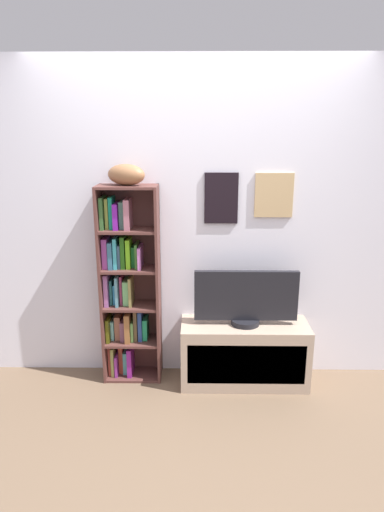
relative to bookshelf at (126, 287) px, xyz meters
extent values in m
cube|color=brown|center=(0.55, -1.00, -0.79)|extent=(5.20, 5.20, 0.04)
cube|color=silver|center=(0.55, 0.13, 0.47)|extent=(4.80, 0.06, 2.48)
cube|color=black|center=(0.74, 0.09, 0.69)|extent=(0.25, 0.02, 0.38)
cube|color=tan|center=(0.74, 0.08, 0.69)|extent=(0.20, 0.01, 0.33)
cube|color=tan|center=(1.13, 0.09, 0.71)|extent=(0.29, 0.02, 0.33)
cube|color=gray|center=(1.13, 0.08, 0.71)|extent=(0.24, 0.01, 0.28)
cube|color=#54302B|center=(-0.18, -0.03, 0.02)|extent=(0.02, 0.24, 1.56)
cube|color=#54302B|center=(0.26, -0.03, 0.02)|extent=(0.02, 0.24, 1.56)
cube|color=#54302B|center=(0.04, 0.09, 0.02)|extent=(0.45, 0.01, 1.56)
cube|color=#54302B|center=(0.04, -0.03, -0.76)|extent=(0.41, 0.23, 0.02)
cube|color=#54302B|center=(0.04, -0.03, -0.45)|extent=(0.41, 0.23, 0.02)
cube|color=#54302B|center=(0.04, -0.03, -0.15)|extent=(0.41, 0.23, 0.02)
cube|color=#54302B|center=(0.04, -0.03, 0.16)|extent=(0.41, 0.23, 0.02)
cube|color=#54302B|center=(0.04, -0.03, 0.46)|extent=(0.41, 0.23, 0.02)
cube|color=#54302B|center=(0.04, -0.03, 0.79)|extent=(0.41, 0.23, 0.02)
cube|color=#A74238|center=(-0.15, 0.01, -0.62)|extent=(0.02, 0.16, 0.26)
cube|color=#969B4F|center=(-0.13, 0.00, -0.62)|extent=(0.02, 0.18, 0.24)
cube|color=#862E89|center=(-0.10, -0.01, -0.66)|extent=(0.02, 0.19, 0.17)
cube|color=maroon|center=(-0.06, 0.02, -0.62)|extent=(0.03, 0.13, 0.24)
cube|color=#4DA69E|center=(-0.03, 0.02, -0.65)|extent=(0.04, 0.14, 0.19)
cube|color=#811E80|center=(0.01, -0.01, -0.62)|extent=(0.04, 0.19, 0.24)
cube|color=#4E5010|center=(-0.15, -0.01, -0.34)|extent=(0.03, 0.19, 0.19)
cube|color=#7AC2BD|center=(-0.12, 0.02, -0.36)|extent=(0.02, 0.13, 0.16)
cube|color=#A0634C|center=(-0.08, 0.02, -0.34)|extent=(0.04, 0.13, 0.20)
cube|color=#73465A|center=(-0.04, 0.00, -0.36)|extent=(0.04, 0.16, 0.16)
cube|color=brown|center=(0.01, -0.01, -0.32)|extent=(0.04, 0.20, 0.24)
cube|color=#6FB15A|center=(0.04, 0.00, -0.36)|extent=(0.02, 0.16, 0.16)
cube|color=brown|center=(0.07, 0.01, -0.31)|extent=(0.03, 0.15, 0.26)
cube|color=navy|center=(0.10, 0.01, -0.32)|extent=(0.03, 0.15, 0.25)
cube|color=#20925B|center=(0.14, 0.02, -0.35)|extent=(0.04, 0.14, 0.18)
cube|color=#A060A3|center=(-0.15, -0.01, -0.01)|extent=(0.03, 0.18, 0.26)
cube|color=#276964|center=(-0.11, 0.02, -0.04)|extent=(0.02, 0.14, 0.20)
cube|color=#3697C9|center=(-0.09, 0.02, -0.06)|extent=(0.02, 0.13, 0.16)
cube|color=teal|center=(-0.06, -0.01, -0.02)|extent=(0.02, 0.19, 0.24)
cube|color=#AA3761|center=(-0.04, 0.02, -0.02)|extent=(0.02, 0.14, 0.23)
cube|color=#75BF76|center=(0.00, 0.01, -0.04)|extent=(0.04, 0.15, 0.20)
cube|color=olive|center=(0.04, -0.01, -0.02)|extent=(0.02, 0.18, 0.23)
cube|color=#984197|center=(-0.14, 0.00, 0.28)|extent=(0.04, 0.17, 0.23)
cube|color=#326480|center=(-0.10, -0.01, 0.27)|extent=(0.03, 0.19, 0.21)
cube|color=teal|center=(-0.06, 0.00, 0.29)|extent=(0.03, 0.18, 0.24)
cube|color=#3B5773|center=(-0.04, 0.00, 0.26)|extent=(0.02, 0.16, 0.18)
cube|color=#235A15|center=(-0.01, 0.00, 0.29)|extent=(0.03, 0.17, 0.25)
cube|color=#6BBB1C|center=(0.03, 0.00, 0.28)|extent=(0.03, 0.17, 0.23)
cube|color=#206E30|center=(0.07, 0.02, 0.25)|extent=(0.03, 0.13, 0.16)
cube|color=#356726|center=(0.10, 0.00, 0.26)|extent=(0.02, 0.17, 0.19)
cube|color=#C16CBC|center=(0.12, -0.01, 0.25)|extent=(0.02, 0.19, 0.17)
cube|color=#34622F|center=(-0.15, -0.01, 0.59)|extent=(0.03, 0.18, 0.24)
cube|color=olive|center=(-0.11, 0.01, 0.59)|extent=(0.02, 0.15, 0.23)
cube|color=#158464|center=(-0.08, 0.01, 0.59)|extent=(0.03, 0.16, 0.24)
cube|color=#741B9D|center=(-0.05, -0.01, 0.57)|extent=(0.04, 0.18, 0.19)
cube|color=#3E6455|center=(-0.01, 0.01, 0.57)|extent=(0.03, 0.15, 0.20)
cube|color=#A46172|center=(0.04, -0.01, 0.58)|extent=(0.04, 0.19, 0.22)
ellipsoid|color=#93623F|center=(0.04, -0.03, 0.87)|extent=(0.33, 0.25, 0.15)
cube|color=tan|center=(0.93, -0.09, -0.52)|extent=(0.99, 0.38, 0.50)
cube|color=#7A695A|center=(0.93, -0.28, -0.52)|extent=(0.89, 0.01, 0.32)
cylinder|color=black|center=(0.93, -0.09, -0.25)|extent=(0.22, 0.22, 0.04)
cube|color=black|center=(0.93, -0.09, -0.03)|extent=(0.79, 0.04, 0.39)
cube|color=#2C344C|center=(0.93, -0.11, -0.03)|extent=(0.75, 0.01, 0.35)
camera|label=1|loc=(0.56, -3.29, 1.19)|focal=31.33mm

